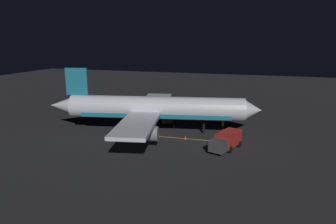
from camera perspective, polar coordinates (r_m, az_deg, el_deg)
The scene contains 9 objects.
ground_plane at distance 50.64m, azimuth -2.16°, elevation -3.81°, with size 180.00×180.00×0.20m, color #232327.
apron_guide_stripe at distance 47.65m, azimuth 1.59°, elevation -4.78°, with size 0.24×18.13×0.01m, color gold.
airliner at distance 49.71m, azimuth -2.84°, elevation 0.58°, with size 30.07×34.28×10.29m.
baggage_truck at distance 43.08m, azimuth 10.71°, elevation -5.26°, with size 6.29×3.95×2.41m.
catering_truck at distance 56.80m, azimuth -0.67°, elevation -0.53°, with size 6.23×4.66×2.36m.
ground_crew_worker at distance 51.91m, azimuth 10.08°, elevation -2.45°, with size 0.40×0.40×1.74m.
traffic_cone_near_left at distance 46.87m, azimuth 3.20°, elevation -4.79°, with size 0.50×0.50×0.55m.
traffic_cone_near_right at distance 52.63m, azimuth 1.15°, elevation -2.74°, with size 0.50×0.50×0.55m.
traffic_cone_under_wing at distance 47.33m, azimuth 10.20°, elevation -4.81°, with size 0.50×0.50×0.55m.
Camera 1 is at (45.53, 16.45, 14.74)m, focal length 33.08 mm.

